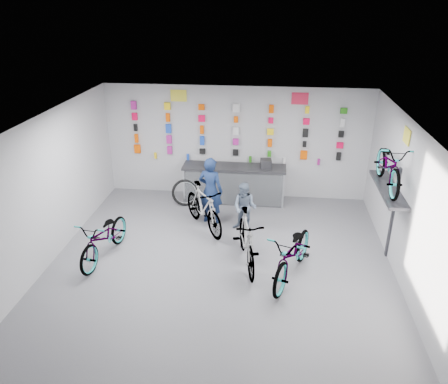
# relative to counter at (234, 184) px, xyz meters

# --- Properties ---
(floor) EXTENTS (8.00, 8.00, 0.00)m
(floor) POSITION_rel_counter_xyz_m (0.00, -3.54, -0.49)
(floor) COLOR #525257
(floor) RESTS_ON ground
(ceiling) EXTENTS (8.00, 8.00, 0.00)m
(ceiling) POSITION_rel_counter_xyz_m (0.00, -3.54, 2.51)
(ceiling) COLOR white
(ceiling) RESTS_ON wall_back
(wall_back) EXTENTS (7.00, 0.00, 7.00)m
(wall_back) POSITION_rel_counter_xyz_m (0.00, 0.46, 1.01)
(wall_back) COLOR #AEAEB0
(wall_back) RESTS_ON floor
(wall_left) EXTENTS (0.00, 8.00, 8.00)m
(wall_left) POSITION_rel_counter_xyz_m (-3.50, -3.54, 1.01)
(wall_left) COLOR #AEAEB0
(wall_left) RESTS_ON floor
(wall_right) EXTENTS (0.00, 8.00, 8.00)m
(wall_right) POSITION_rel_counter_xyz_m (3.50, -3.54, 1.01)
(wall_right) COLOR #AEAEB0
(wall_right) RESTS_ON floor
(counter) EXTENTS (2.70, 0.66, 1.00)m
(counter) POSITION_rel_counter_xyz_m (0.00, 0.00, 0.00)
(counter) COLOR black
(counter) RESTS_ON floor
(merch_wall) EXTENTS (5.57, 0.08, 1.56)m
(merch_wall) POSITION_rel_counter_xyz_m (-0.08, 0.39, 1.31)
(merch_wall) COLOR #F45000
(merch_wall) RESTS_ON wall_back
(wall_bracket) EXTENTS (0.39, 1.90, 2.00)m
(wall_bracket) POSITION_rel_counter_xyz_m (3.33, -2.34, 0.98)
(wall_bracket) COLOR #333338
(wall_bracket) RESTS_ON wall_right
(sign_left) EXTENTS (0.42, 0.02, 0.30)m
(sign_left) POSITION_rel_counter_xyz_m (-1.50, 0.44, 2.23)
(sign_left) COLOR yellow
(sign_left) RESTS_ON wall_back
(sign_right) EXTENTS (0.42, 0.02, 0.30)m
(sign_right) POSITION_rel_counter_xyz_m (1.60, 0.44, 2.23)
(sign_right) COLOR #DC2445
(sign_right) RESTS_ON wall_back
(sign_side) EXTENTS (0.02, 0.40, 0.30)m
(sign_side) POSITION_rel_counter_xyz_m (3.48, -2.34, 2.16)
(sign_side) COLOR yellow
(sign_side) RESTS_ON wall_right
(bike_left) EXTENTS (0.91, 1.94, 0.98)m
(bike_left) POSITION_rel_counter_xyz_m (-2.42, -3.08, 0.00)
(bike_left) COLOR gray
(bike_left) RESTS_ON floor
(bike_center) EXTENTS (0.92, 1.95, 1.13)m
(bike_center) POSITION_rel_counter_xyz_m (0.53, -2.99, 0.08)
(bike_center) COLOR gray
(bike_center) RESTS_ON floor
(bike_right) EXTENTS (1.36, 2.15, 1.07)m
(bike_right) POSITION_rel_counter_xyz_m (1.46, -3.36, 0.05)
(bike_right) COLOR gray
(bike_right) RESTS_ON floor
(bike_service) EXTENTS (1.47, 1.79, 1.10)m
(bike_service) POSITION_rel_counter_xyz_m (-0.57, -1.60, 0.06)
(bike_service) COLOR gray
(bike_service) RESTS_ON floor
(bike_wall) EXTENTS (0.63, 1.80, 0.95)m
(bike_wall) POSITION_rel_counter_xyz_m (3.25, -2.34, 1.57)
(bike_wall) COLOR gray
(bike_wall) RESTS_ON wall_bracket
(clerk) EXTENTS (0.69, 0.54, 1.66)m
(clerk) POSITION_rel_counter_xyz_m (-0.45, -1.24, 0.35)
(clerk) COLOR #122145
(clerk) RESTS_ON floor
(customer) EXTENTS (0.68, 0.59, 1.18)m
(customer) POSITION_rel_counter_xyz_m (0.39, -1.56, 0.11)
(customer) COLOR slate
(customer) RESTS_ON floor
(spare_wheel) EXTENTS (0.75, 0.40, 0.71)m
(spare_wheel) POSITION_rel_counter_xyz_m (-1.25, -0.37, -0.14)
(spare_wheel) COLOR black
(spare_wheel) RESTS_ON floor
(register) EXTENTS (0.31, 0.33, 0.22)m
(register) POSITION_rel_counter_xyz_m (0.82, 0.01, 0.62)
(register) COLOR black
(register) RESTS_ON counter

